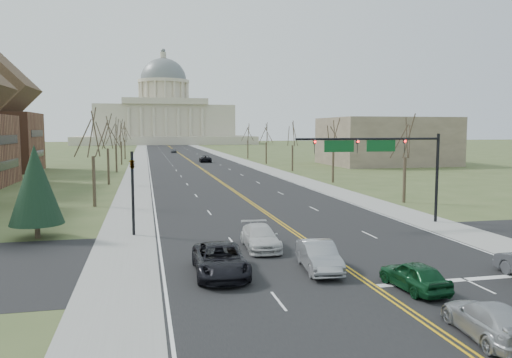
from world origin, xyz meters
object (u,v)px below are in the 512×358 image
signal_mast (380,152)px  car_sb_inner_lead (319,256)px  car_nb_inner_second (489,320)px  car_sb_outer_lead (220,260)px  car_nb_inner_lead (414,276)px  car_far_sb (174,151)px  signal_left (133,184)px  car_far_nb (205,159)px  car_sb_inner_second (260,237)px

signal_mast → car_sb_inner_lead: (-9.09, -11.33, -4.97)m
car_nb_inner_second → car_sb_outer_lead: (-8.33, 9.92, 0.12)m
car_nb_inner_lead → car_sb_outer_lead: size_ratio=0.72×
car_far_sb → signal_mast: bearing=-89.2°
signal_left → car_far_nb: size_ratio=1.08×
car_sb_inner_lead → signal_mast: bearing=56.8°
car_nb_inner_second → car_sb_inner_lead: size_ratio=0.98×
car_sb_outer_lead → car_nb_inner_second: bearing=-48.4°
car_nb_inner_lead → car_far_sb: (-3.16, 141.35, -0.01)m
signal_mast → car_nb_inner_lead: bearing=-110.7°
car_sb_inner_lead → car_sb_outer_lead: car_sb_outer_lead is taller
signal_left → car_far_nb: (14.50, 78.57, -2.93)m
car_nb_inner_lead → car_far_nb: 94.00m
car_sb_inner_lead → car_far_nb: bearing=92.6°
car_nb_inner_second → car_sb_outer_lead: car_sb_outer_lead is taller
car_sb_inner_lead → car_sb_inner_second: (-1.94, 5.50, -0.05)m
car_sb_inner_lead → car_far_nb: 90.03m
signal_mast → car_far_sb: size_ratio=3.04×
car_sb_inner_lead → car_sb_inner_second: bearing=115.0°
signal_left → car_far_nb: bearing=79.5°
car_sb_inner_lead → car_nb_inner_lead: bearing=-45.8°
car_nb_inner_lead → car_nb_inner_second: 5.50m
car_nb_inner_lead → car_far_nb: bearing=-95.8°
car_sb_inner_second → car_far_sb: bearing=91.3°
car_nb_inner_second → car_far_nb: size_ratio=0.83×
car_far_nb → car_far_sb: 47.58m
car_far_sb → car_far_nb: bearing=-87.8°
signal_mast → car_nb_inner_lead: size_ratio=2.97×
signal_mast → car_sb_inner_second: size_ratio=2.41×
car_nb_inner_second → car_sb_inner_lead: bearing=-65.6°
signal_left → car_nb_inner_lead: 20.46m
car_sb_inner_lead → car_sb_outer_lead: size_ratio=0.83×
signal_left → car_nb_inner_second: signal_left is taller
car_sb_inner_lead → car_sb_outer_lead: 5.28m
car_far_sb → car_sb_outer_lead: bearing=-95.5°
car_sb_inner_lead → car_sb_inner_second: size_ratio=0.94×
signal_mast → car_far_sb: bearing=94.1°
car_sb_inner_second → car_nb_inner_lead: bearing=-59.3°
car_nb_inner_second → signal_mast: bearing=-99.4°
signal_left → car_far_sb: signal_left is taller
car_sb_outer_lead → car_sb_inner_second: (3.33, 5.16, -0.06)m
signal_mast → car_sb_inner_second: (-11.02, -5.83, -5.02)m
car_nb_inner_second → car_sb_inner_lead: (-3.07, 9.58, 0.11)m
car_sb_outer_lead → car_far_sb: bearing=89.4°
car_sb_inner_lead → car_far_nb: size_ratio=0.85×
car_sb_inner_second → car_far_nb: car_far_nb is taller
signal_left → car_far_sb: bearing=85.5°
signal_mast → car_far_nb: (-4.45, 78.57, -4.98)m
car_nb_inner_second → car_far_sb: (-2.96, 146.85, 0.01)m
signal_mast → car_sb_inner_lead: signal_mast is taller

